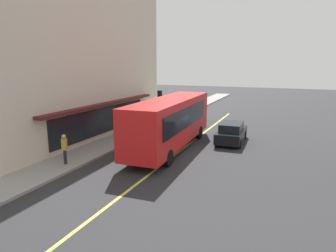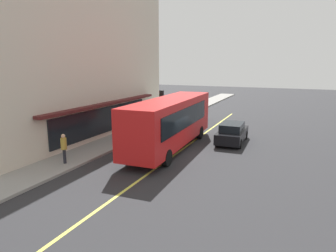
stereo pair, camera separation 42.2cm
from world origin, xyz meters
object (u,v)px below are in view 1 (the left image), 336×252
object	(u,v)px
bus	(171,121)
car_black	(231,133)
car_white	(189,114)
pedestrian_mid_block	(64,146)
pedestrian_at_corner	(123,128)
traffic_light	(160,99)

from	to	relation	value
bus	car_black	bearing A→B (deg)	-47.40
car_white	pedestrian_mid_block	xyz separation A→B (m)	(-16.30, 2.05, 0.46)
car_black	pedestrian_at_corner	distance (m)	8.20
pedestrian_at_corner	pedestrian_mid_block	xyz separation A→B (m)	(-6.22, 0.17, 0.12)
bus	car_white	xyz separation A→B (m)	(10.46, 2.19, -1.24)
car_white	pedestrian_at_corner	distance (m)	10.25
pedestrian_at_corner	car_white	bearing A→B (deg)	-10.55
car_black	pedestrian_at_corner	size ratio (longest dim) A/B	2.76
traffic_light	pedestrian_mid_block	distance (m)	13.13
bus	car_black	world-z (taller)	bus
bus	car_black	distance (m)	5.04
traffic_light	car_black	size ratio (longest dim) A/B	0.74
pedestrian_at_corner	pedestrian_mid_block	distance (m)	6.23
pedestrian_at_corner	car_black	bearing A→B (deg)	-69.13
traffic_light	pedestrian_mid_block	xyz separation A→B (m)	(-13.06, 0.22, -1.33)
car_white	pedestrian_at_corner	size ratio (longest dim) A/B	2.77
traffic_light	pedestrian_at_corner	bearing A→B (deg)	179.59
car_black	car_white	distance (m)	9.20
traffic_light	pedestrian_at_corner	size ratio (longest dim) A/B	2.03
traffic_light	car_black	xyz separation A→B (m)	(-3.92, -7.61, -1.79)
car_white	pedestrian_mid_block	size ratio (longest dim) A/B	2.49
traffic_light	car_black	bearing A→B (deg)	-117.27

